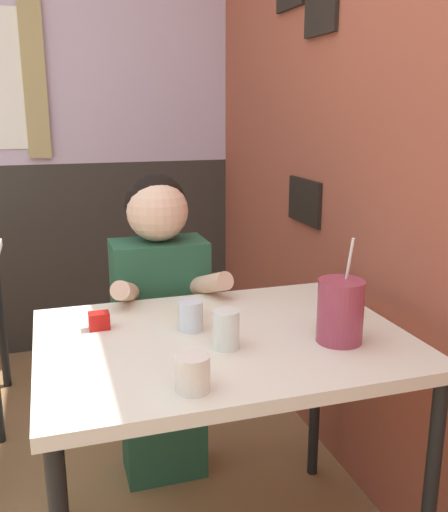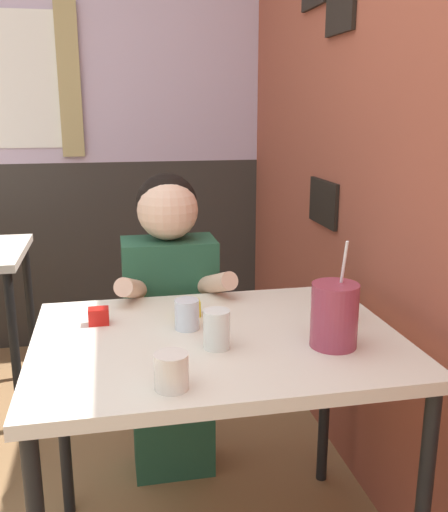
# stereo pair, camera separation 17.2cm
# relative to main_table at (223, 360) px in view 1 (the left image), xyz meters

# --- Properties ---
(brick_wall_right) EXTENTS (0.08, 4.28, 2.70)m
(brick_wall_right) POSITION_rel_main_table_xyz_m (0.64, 0.77, 0.65)
(brick_wall_right) COLOR #9E4C38
(brick_wall_right) RESTS_ON ground_plane
(main_table) EXTENTS (1.03, 0.77, 0.78)m
(main_table) POSITION_rel_main_table_xyz_m (0.00, 0.00, 0.00)
(main_table) COLOR beige
(main_table) RESTS_ON ground_plane
(person_seated) EXTENTS (0.42, 0.42, 1.18)m
(person_seated) POSITION_rel_main_table_xyz_m (-0.08, 0.53, -0.06)
(person_seated) COLOR #235138
(person_seated) RESTS_ON ground_plane
(cocktail_pitcher) EXTENTS (0.13, 0.13, 0.30)m
(cocktail_pitcher) POSITION_rel_main_table_xyz_m (0.29, -0.13, 0.16)
(cocktail_pitcher) COLOR #99384C
(cocktail_pitcher) RESTS_ON main_table
(glass_near_pitcher) EXTENTS (0.07, 0.07, 0.10)m
(glass_near_pitcher) POSITION_rel_main_table_xyz_m (0.38, 0.05, 0.12)
(glass_near_pitcher) COLOR silver
(glass_near_pitcher) RESTS_ON main_table
(glass_center) EXTENTS (0.07, 0.07, 0.11)m
(glass_center) POSITION_rel_main_table_xyz_m (-0.02, -0.08, 0.13)
(glass_center) COLOR silver
(glass_center) RESTS_ON main_table
(glass_far_side) EXTENTS (0.08, 0.08, 0.09)m
(glass_far_side) POSITION_rel_main_table_xyz_m (-0.16, -0.29, 0.12)
(glass_far_side) COLOR silver
(glass_far_side) RESTS_ON main_table
(glass_by_brick) EXTENTS (0.07, 0.07, 0.09)m
(glass_by_brick) POSITION_rel_main_table_xyz_m (-0.08, 0.07, 0.12)
(glass_by_brick) COLOR silver
(glass_by_brick) RESTS_ON main_table
(condiment_ketchup) EXTENTS (0.06, 0.04, 0.05)m
(condiment_ketchup) POSITION_rel_main_table_xyz_m (-0.33, 0.16, 0.10)
(condiment_ketchup) COLOR #B7140F
(condiment_ketchup) RESTS_ON main_table
(condiment_mustard) EXTENTS (0.06, 0.04, 0.05)m
(condiment_mustard) POSITION_rel_main_table_xyz_m (-0.05, 0.18, 0.10)
(condiment_mustard) COLOR yellow
(condiment_mustard) RESTS_ON main_table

